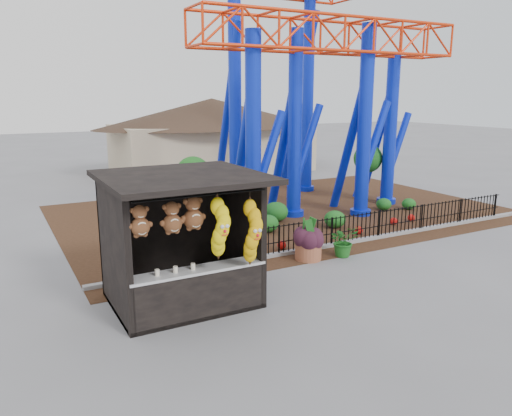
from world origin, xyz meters
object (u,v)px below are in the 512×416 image
prize_booth (185,243)px  potted_plant (344,241)px  terracotta_planter (308,251)px  roller_coaster (305,54)px

prize_booth → potted_plant: prize_booth is taller
prize_booth → potted_plant: (5.53, 1.15, -1.03)m
prize_booth → potted_plant: bearing=11.8°
terracotta_planter → potted_plant: potted_plant is taller
roller_coaster → prize_booth: bearing=-138.0°
prize_booth → terracotta_planter: bearing=17.7°
roller_coaster → terracotta_planter: size_ratio=13.82×
prize_booth → roller_coaster: bearing=42.0°
roller_coaster → terracotta_planter: (-3.70, -5.90, -6.17)m
prize_booth → terracotta_planter: prize_booth is taller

